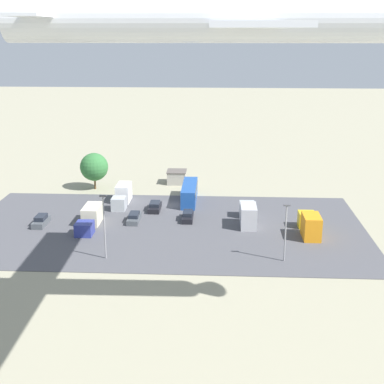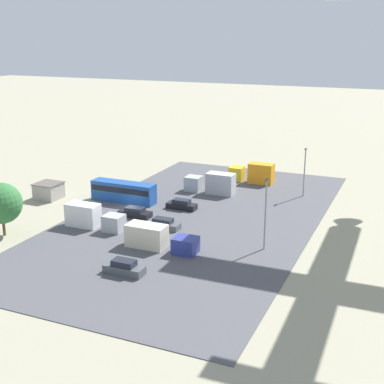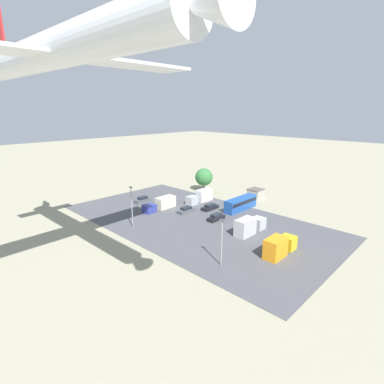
# 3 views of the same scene
# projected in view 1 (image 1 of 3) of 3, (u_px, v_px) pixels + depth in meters

# --- Properties ---
(ground_plane) EXTENTS (400.00, 400.00, 0.00)m
(ground_plane) POSITION_uv_depth(u_px,v_px,m) (171.00, 206.00, 93.98)
(ground_plane) COLOR gray
(parking_lot_surface) EXTENTS (62.27, 33.38, 0.08)m
(parking_lot_surface) POSITION_uv_depth(u_px,v_px,m) (165.00, 227.00, 83.61)
(parking_lot_surface) COLOR #4C4C51
(parking_lot_surface) RESTS_ON ground
(shed_building) EXTENTS (3.89, 3.92, 2.60)m
(shed_building) POSITION_uv_depth(u_px,v_px,m) (177.00, 177.00, 107.50)
(shed_building) COLOR #9E998E
(shed_building) RESTS_ON ground
(bus) EXTENTS (2.51, 10.49, 3.14)m
(bus) POSITION_uv_depth(u_px,v_px,m) (189.00, 192.00, 95.80)
(bus) COLOR #1E4C9E
(bus) RESTS_ON ground
(parked_car_0) EXTENTS (1.94, 4.76, 1.42)m
(parked_car_0) POSITION_uv_depth(u_px,v_px,m) (155.00, 207.00, 91.46)
(parked_car_0) COLOR black
(parked_car_0) RESTS_ON ground
(parked_car_1) EXTENTS (1.80, 4.70, 1.42)m
(parked_car_1) POSITION_uv_depth(u_px,v_px,m) (134.00, 218.00, 86.02)
(parked_car_1) COLOR #4C5156
(parked_car_1) RESTS_ON ground
(parked_car_2) EXTENTS (1.78, 4.59, 1.60)m
(parked_car_2) POSITION_uv_depth(u_px,v_px,m) (41.00, 221.00, 84.42)
(parked_car_2) COLOR #4C5156
(parked_car_2) RESTS_ON ground
(parked_car_3) EXTENTS (1.74, 4.56, 1.48)m
(parked_car_3) POSITION_uv_depth(u_px,v_px,m) (188.00, 216.00, 86.68)
(parked_car_3) COLOR black
(parked_car_3) RESTS_ON ground
(parked_truck_0) EXTENTS (2.33, 8.43, 3.16)m
(parked_truck_0) POSITION_uv_depth(u_px,v_px,m) (122.00, 196.00, 94.61)
(parked_truck_0) COLOR #ADB2B7
(parked_truck_0) RESTS_ON ground
(parked_truck_1) EXTENTS (2.54, 9.17, 2.83)m
(parked_truck_1) POSITION_uv_depth(u_px,v_px,m) (90.00, 218.00, 83.77)
(parked_truck_1) COLOR navy
(parked_truck_1) RESTS_ON ground
(parked_truck_2) EXTENTS (2.44, 8.39, 3.47)m
(parked_truck_2) POSITION_uv_depth(u_px,v_px,m) (248.00, 214.00, 84.71)
(parked_truck_2) COLOR #ADB2B7
(parked_truck_2) RESTS_ON ground
(parked_truck_3) EXTENTS (2.49, 7.84, 3.52)m
(parked_truck_3) POSITION_uv_depth(u_px,v_px,m) (310.00, 225.00, 80.13)
(parked_truck_3) COLOR gold
(parked_truck_3) RESTS_ON ground
(tree_near_shed) EXTENTS (5.39, 5.39, 7.11)m
(tree_near_shed) POSITION_uv_depth(u_px,v_px,m) (94.00, 167.00, 102.72)
(tree_near_shed) COLOR brown
(tree_near_shed) RESTS_ON ground
(light_pole_lot_centre) EXTENTS (0.90, 0.28, 8.92)m
(light_pole_lot_centre) POSITION_uv_depth(u_px,v_px,m) (104.00, 224.00, 70.88)
(light_pole_lot_centre) COLOR gray
(light_pole_lot_centre) RESTS_ON ground
(light_pole_lot_edge) EXTENTS (0.90, 0.28, 7.94)m
(light_pole_lot_edge) POSITION_uv_depth(u_px,v_px,m) (286.00, 230.00, 70.18)
(light_pole_lot_edge) COLOR gray
(light_pole_lot_edge) RESTS_ON ground
(airplane) EXTENTS (42.75, 35.55, 9.78)m
(airplane) POSITION_uv_depth(u_px,v_px,m) (259.00, 19.00, 43.78)
(airplane) COLOR silver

